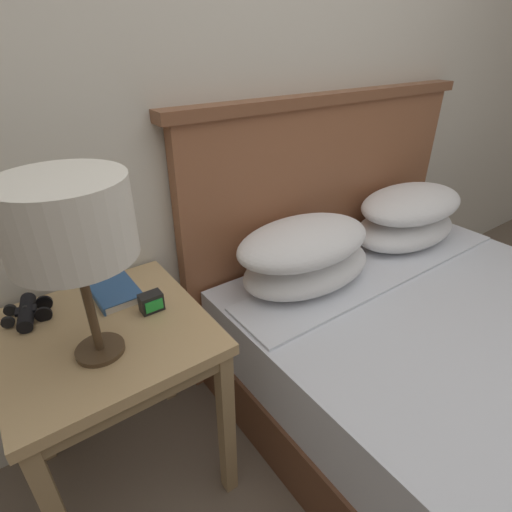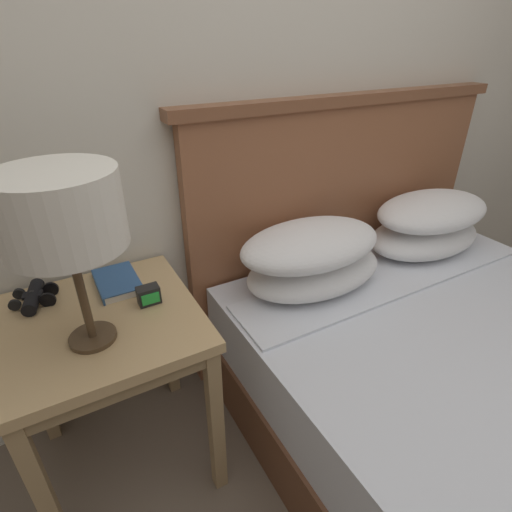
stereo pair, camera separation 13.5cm
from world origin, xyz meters
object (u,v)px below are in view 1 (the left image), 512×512
(nightstand, at_px, (109,352))
(book_on_nightstand, at_px, (114,291))
(alarm_clock, at_px, (151,302))
(bed, at_px, (456,359))
(binoculars_pair, at_px, (27,312))
(table_lamp, at_px, (68,222))

(nightstand, bearing_deg, book_on_nightstand, 61.36)
(nightstand, bearing_deg, alarm_clock, 0.43)
(book_on_nightstand, relative_size, alarm_clock, 2.94)
(nightstand, relative_size, book_on_nightstand, 3.29)
(bed, relative_size, book_on_nightstand, 8.86)
(bed, distance_m, binoculars_pair, 1.55)
(alarm_clock, bearing_deg, nightstand, -179.57)
(alarm_clock, bearing_deg, book_on_nightstand, 113.97)
(bed, distance_m, book_on_nightstand, 1.32)
(bed, xyz_separation_m, alarm_clock, (-1.00, 0.52, 0.39))
(nightstand, relative_size, alarm_clock, 9.69)
(alarm_clock, bearing_deg, table_lamp, -153.62)
(book_on_nightstand, distance_m, binoculars_pair, 0.26)
(book_on_nightstand, bearing_deg, table_lamp, -115.64)
(table_lamp, xyz_separation_m, book_on_nightstand, (0.12, 0.25, -0.38))
(nightstand, distance_m, book_on_nightstand, 0.21)
(binoculars_pair, bearing_deg, alarm_clock, -29.45)
(nightstand, xyz_separation_m, binoculars_pair, (-0.17, 0.18, 0.11))
(book_on_nightstand, height_order, alarm_clock, alarm_clock)
(nightstand, distance_m, bed, 1.29)
(bed, distance_m, table_lamp, 1.47)
(binoculars_pair, bearing_deg, book_on_nightstand, -5.90)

